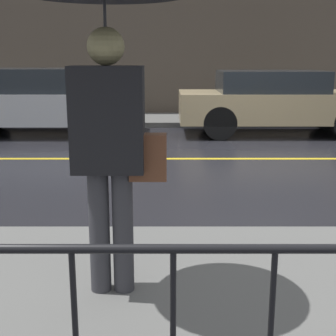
% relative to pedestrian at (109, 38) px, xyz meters
% --- Properties ---
extents(ground_plane, '(80.00, 80.00, 0.00)m').
position_rel_pedestrian_xyz_m(ground_plane, '(1.71, 4.83, -1.80)').
color(ground_plane, black).
extents(sidewalk_far, '(28.00, 2.09, 0.13)m').
position_rel_pedestrian_xyz_m(sidewalk_far, '(1.71, 9.47, -1.73)').
color(sidewalk_far, '#60605E').
rests_on(sidewalk_far, ground_plane).
extents(lane_marking, '(25.20, 0.12, 0.01)m').
position_rel_pedestrian_xyz_m(lane_marking, '(1.71, 4.83, -1.79)').
color(lane_marking, gold).
rests_on(lane_marking, ground_plane).
extents(pedestrian, '(1.03, 1.03, 2.15)m').
position_rel_pedestrian_xyz_m(pedestrian, '(0.00, 0.00, 0.00)').
color(pedestrian, '#333338').
rests_on(pedestrian, sidewalk_near).
extents(car_silver, '(4.10, 1.82, 1.45)m').
position_rel_pedestrian_xyz_m(car_silver, '(-2.54, 7.46, -1.05)').
color(car_silver, '#B2B5BA').
rests_on(car_silver, ground_plane).
extents(car_tan, '(4.33, 1.73, 1.40)m').
position_rel_pedestrian_xyz_m(car_tan, '(2.75, 7.46, -1.06)').
color(car_tan, tan).
rests_on(car_tan, ground_plane).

